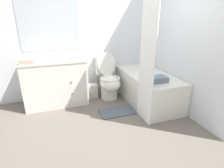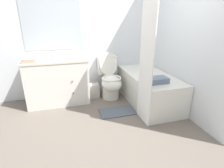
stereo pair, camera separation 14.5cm
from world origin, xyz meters
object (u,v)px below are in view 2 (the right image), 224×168
(vanity_cabinet, at_px, (58,81))
(tissue_box, at_px, (77,56))
(bathtub, at_px, (148,88))
(soap_dispenser, at_px, (82,53))
(wastebasket, at_px, (94,90))
(sink_faucet, at_px, (55,55))
(bath_mat, at_px, (117,112))
(toilet, at_px, (110,80))
(bath_towel_folded, at_px, (156,80))
(hand_towel_folded, at_px, (29,61))

(vanity_cabinet, xyz_separation_m, tissue_box, (0.37, -0.03, 0.45))
(bathtub, height_order, soap_dispenser, soap_dispenser)
(vanity_cabinet, height_order, wastebasket, vanity_cabinet)
(sink_faucet, height_order, bathtub, sink_faucet)
(tissue_box, distance_m, bath_mat, 1.22)
(vanity_cabinet, relative_size, toilet, 1.24)
(bath_mat, bearing_deg, toilet, 85.18)
(vanity_cabinet, relative_size, wastebasket, 3.93)
(toilet, distance_m, tissue_box, 0.80)
(bath_towel_folded, relative_size, bath_mat, 0.60)
(tissue_box, relative_size, bath_mat, 0.23)
(tissue_box, bearing_deg, hand_towel_folded, -168.99)
(tissue_box, relative_size, bath_towel_folded, 0.37)
(vanity_cabinet, height_order, bath_towel_folded, vanity_cabinet)
(sink_faucet, relative_size, soap_dispenser, 0.87)
(tissue_box, xyz_separation_m, bath_mat, (0.56, -0.66, -0.86))
(bathtub, distance_m, tissue_box, 1.44)
(wastebasket, bearing_deg, soap_dispenser, 173.05)
(soap_dispenser, distance_m, bath_towel_folded, 1.44)
(bathtub, bearing_deg, bath_mat, -161.71)
(vanity_cabinet, relative_size, bathtub, 0.74)
(toilet, distance_m, hand_towel_folded, 1.48)
(vanity_cabinet, distance_m, bathtub, 1.68)
(bathtub, bearing_deg, toilet, 147.77)
(vanity_cabinet, xyz_separation_m, wastebasket, (0.66, 0.03, -0.28))
(tissue_box, relative_size, soap_dispenser, 0.81)
(bathtub, xyz_separation_m, soap_dispenser, (-1.13, 0.52, 0.62))
(vanity_cabinet, relative_size, bath_towel_folded, 3.10)
(tissue_box, bearing_deg, wastebasket, 10.87)
(wastebasket, distance_m, bath_mat, 0.78)
(bathtub, relative_size, wastebasket, 5.33)
(vanity_cabinet, height_order, toilet, toilet)
(vanity_cabinet, relative_size, soap_dispenser, 6.68)
(vanity_cabinet, height_order, hand_towel_folded, hand_towel_folded)
(bathtub, xyz_separation_m, tissue_box, (-1.23, 0.44, 0.59))
(bath_towel_folded, bearing_deg, bathtub, 76.65)
(sink_faucet, height_order, bath_mat, sink_faucet)
(wastebasket, distance_m, tissue_box, 0.79)
(sink_faucet, bearing_deg, soap_dispenser, -17.71)
(soap_dispenser, bearing_deg, bathtub, -24.67)
(toilet, height_order, bathtub, toilet)
(wastebasket, bearing_deg, hand_towel_folded, -169.03)
(toilet, relative_size, soap_dispenser, 5.39)
(tissue_box, bearing_deg, bath_towel_folded, -37.70)
(sink_faucet, xyz_separation_m, bath_mat, (0.93, -0.89, -0.86))
(toilet, xyz_separation_m, bathtub, (0.62, -0.39, -0.08))
(wastebasket, bearing_deg, bathtub, -27.87)
(toilet, xyz_separation_m, bath_towel_folded, (0.52, -0.83, 0.23))
(toilet, xyz_separation_m, hand_towel_folded, (-1.39, -0.10, 0.50))
(toilet, height_order, bath_mat, toilet)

